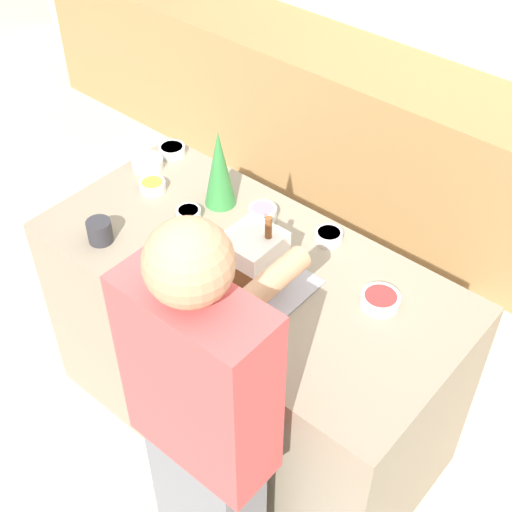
# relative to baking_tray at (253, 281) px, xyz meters

# --- Properties ---
(ground_plane) EXTENTS (12.00, 12.00, 0.00)m
(ground_plane) POSITION_rel_baking_tray_xyz_m (-0.07, 0.06, -0.96)
(ground_plane) COLOR beige
(back_cabinet_block) EXTENTS (6.00, 0.60, 0.91)m
(back_cabinet_block) POSITION_rel_baking_tray_xyz_m (-0.07, 1.73, -0.50)
(back_cabinet_block) COLOR #9E7547
(back_cabinet_block) RESTS_ON ground_plane
(kitchen_island) EXTENTS (1.64, 0.81, 0.96)m
(kitchen_island) POSITION_rel_baking_tray_xyz_m (-0.07, 0.06, -0.48)
(kitchen_island) COLOR gray
(kitchen_island) RESTS_ON ground_plane
(baking_tray) EXTENTS (0.40, 0.33, 0.01)m
(baking_tray) POSITION_rel_baking_tray_xyz_m (0.00, 0.00, 0.00)
(baking_tray) COLOR #9E9EA8
(baking_tray) RESTS_ON kitchen_island
(gingerbread_house) EXTENTS (0.18, 0.20, 0.29)m
(gingerbread_house) POSITION_rel_baking_tray_xyz_m (0.00, 0.00, 0.12)
(gingerbread_house) COLOR brown
(gingerbread_house) RESTS_ON baking_tray
(decorative_tree) EXTENTS (0.13, 0.13, 0.34)m
(decorative_tree) POSITION_rel_baking_tray_xyz_m (-0.40, 0.26, 0.17)
(decorative_tree) COLOR #33843D
(decorative_tree) RESTS_ON kitchen_island
(candy_bowl_beside_tree) EXTENTS (0.13, 0.13, 0.04)m
(candy_bowl_beside_tree) POSITION_rel_baking_tray_xyz_m (-0.80, 0.24, 0.02)
(candy_bowl_beside_tree) COLOR silver
(candy_bowl_beside_tree) RESTS_ON kitchen_island
(candy_bowl_center_rear) EXTENTS (0.11, 0.11, 0.05)m
(candy_bowl_center_rear) POSITION_rel_baking_tray_xyz_m (-0.20, 0.29, 0.03)
(candy_bowl_center_rear) COLOR silver
(candy_bowl_center_rear) RESTS_ON kitchen_island
(candy_bowl_far_right) EXTENTS (0.14, 0.14, 0.04)m
(candy_bowl_far_right) POSITION_rel_baking_tray_xyz_m (0.41, 0.20, 0.02)
(candy_bowl_far_right) COLOR white
(candy_bowl_far_right) RESTS_ON kitchen_island
(candy_bowl_far_left) EXTENTS (0.11, 0.11, 0.04)m
(candy_bowl_far_left) POSITION_rel_baking_tray_xyz_m (-0.66, 0.14, 0.02)
(candy_bowl_far_left) COLOR white
(candy_bowl_far_left) RESTS_ON kitchen_island
(candy_bowl_behind_tray) EXTENTS (0.10, 0.10, 0.04)m
(candy_bowl_behind_tray) POSITION_rel_baking_tray_xyz_m (-0.43, 0.11, 0.02)
(candy_bowl_behind_tray) COLOR white
(candy_bowl_behind_tray) RESTS_ON kitchen_island
(candy_bowl_front_corner) EXTENTS (0.11, 0.11, 0.04)m
(candy_bowl_front_corner) POSITION_rel_baking_tray_xyz_m (0.07, 0.36, 0.02)
(candy_bowl_front_corner) COLOR white
(candy_bowl_front_corner) RESTS_ON kitchen_island
(candy_bowl_near_tray_left) EXTENTS (0.12, 0.12, 0.04)m
(candy_bowl_near_tray_left) POSITION_rel_baking_tray_xyz_m (-0.79, 0.38, 0.02)
(candy_bowl_near_tray_left) COLOR white
(candy_bowl_near_tray_left) RESTS_ON kitchen_island
(mug) EXTENTS (0.09, 0.09, 0.09)m
(mug) POSITION_rel_baking_tray_xyz_m (-0.58, -0.21, 0.04)
(mug) COLOR #2D2D33
(mug) RESTS_ON kitchen_island
(person) EXTENTS (0.45, 0.56, 1.72)m
(person) POSITION_rel_baking_tray_xyz_m (0.27, -0.54, -0.07)
(person) COLOR slate
(person) RESTS_ON ground_plane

